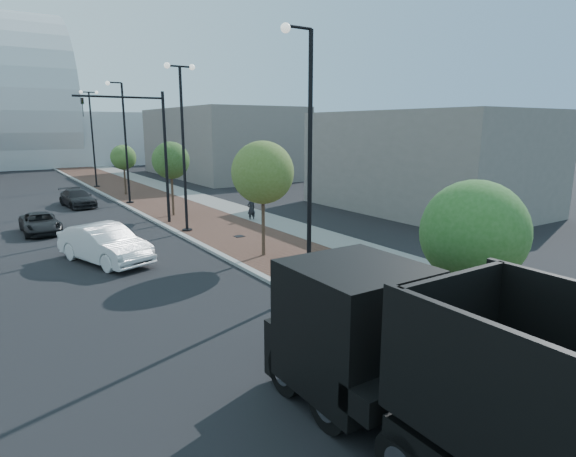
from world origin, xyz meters
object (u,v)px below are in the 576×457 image
dark_car_mid (40,223)px  pedestrian (251,209)px  dump_truck (490,411)px  white_sedan (105,244)px

dark_car_mid → pedestrian: size_ratio=2.55×
pedestrian → dump_truck: bearing=63.3°
dump_truck → pedestrian: bearing=70.6°
dark_car_mid → pedestrian: 12.28m
dark_car_mid → dump_truck: bearing=-82.5°
dump_truck → dark_car_mid: 26.30m
dump_truck → dark_car_mid: (-3.80, 26.01, -0.95)m
white_sedan → pedestrian: 11.05m
dark_car_mid → pedestrian: pedestrian is taller
dark_car_mid → pedestrian: (11.74, -3.61, 0.24)m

